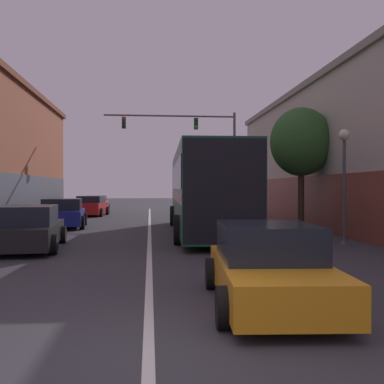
# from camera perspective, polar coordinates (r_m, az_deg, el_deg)

# --- Properties ---
(ground_plane) EXTENTS (160.00, 160.00, 0.00)m
(ground_plane) POSITION_cam_1_polar(r_m,az_deg,el_deg) (5.40, -5.53, -19.99)
(ground_plane) COLOR #38383D
(lane_center_line) EXTENTS (0.14, 42.48, 0.01)m
(lane_center_line) POSITION_cam_1_polar(r_m,az_deg,el_deg) (20.39, -5.42, -4.83)
(lane_center_line) COLOR silver
(lane_center_line) RESTS_ON ground_plane
(bus) EXTENTS (3.06, 12.33, 3.38)m
(bus) POSITION_cam_1_polar(r_m,az_deg,el_deg) (18.86, 1.65, 0.52)
(bus) COLOR #145133
(bus) RESTS_ON ground_plane
(hatchback_foreground) EXTENTS (2.12, 3.97, 1.30)m
(hatchback_foreground) POSITION_cam_1_polar(r_m,az_deg,el_deg) (7.52, 9.75, -9.32)
(hatchback_foreground) COLOR orange
(hatchback_foreground) RESTS_ON ground_plane
(parked_car_left_near) EXTENTS (2.26, 4.57, 1.35)m
(parked_car_left_near) POSITION_cam_1_polar(r_m,az_deg,el_deg) (14.77, -19.99, -4.40)
(parked_car_left_near) COLOR black
(parked_car_left_near) RESTS_ON ground_plane
(parked_car_left_mid) EXTENTS (2.43, 3.99, 1.39)m
(parked_car_left_mid) POSITION_cam_1_polar(r_m,az_deg,el_deg) (22.37, -16.10, -2.68)
(parked_car_left_mid) COLOR navy
(parked_car_left_mid) RESTS_ON ground_plane
(parked_car_left_far) EXTENTS (2.10, 4.17, 1.31)m
(parked_car_left_far) POSITION_cam_1_polar(r_m,az_deg,el_deg) (36.66, -12.09, -1.50)
(parked_car_left_far) COLOR orange
(parked_car_left_far) RESTS_ON ground_plane
(parked_car_left_distant) EXTENTS (2.20, 4.00, 1.37)m
(parked_car_left_distant) POSITION_cam_1_polar(r_m,az_deg,el_deg) (31.52, -12.64, -1.78)
(parked_car_left_distant) COLOR red
(parked_car_left_distant) RESTS_ON ground_plane
(traffic_signal_gantry) EXTENTS (9.27, 0.36, 7.27)m
(traffic_signal_gantry) POSITION_cam_1_polar(r_m,az_deg,el_deg) (31.89, 0.68, 6.60)
(traffic_signal_gantry) COLOR #514C47
(traffic_signal_gantry) RESTS_ON ground_plane
(street_lamp) EXTENTS (0.37, 0.37, 3.89)m
(street_lamp) POSITION_cam_1_polar(r_m,az_deg,el_deg) (16.04, 18.76, 2.82)
(street_lamp) COLOR #47474C
(street_lamp) RESTS_ON ground_plane
(street_tree_near) EXTENTS (2.72, 2.45, 5.42)m
(street_tree_near) POSITION_cam_1_polar(r_m,az_deg,el_deg) (20.31, 13.69, 6.14)
(street_tree_near) COLOR #3D2D1E
(street_tree_near) RESTS_ON ground_plane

